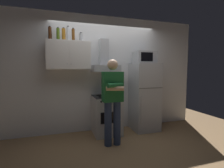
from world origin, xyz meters
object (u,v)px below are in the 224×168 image
Objects in this scene: upper_cabinet at (69,55)px; bottle_beer_brown at (73,35)px; bottle_vodka_clear at (68,34)px; bottle_liquor_amber at (64,35)px; bottle_canister_steel at (81,37)px; stove_oven at (107,115)px; microwave at (145,57)px; bottle_rum_dark at (50,34)px; refrigerator at (144,97)px; bottle_olive_oil at (58,34)px; range_hood at (105,63)px; cooking_pot at (114,94)px; person_standing at (113,99)px.

bottle_beer_brown is at bearing 2.97° from upper_cabinet.
bottle_vodka_clear is at bearing -65.41° from upper_cabinet.
upper_cabinet is 3.26× the size of bottle_liquor_amber.
stove_oven is at bearing -13.89° from bottle_canister_steel.
microwave is 2.16m from bottle_rum_dark.
bottle_vodka_clear is 1.06× the size of bottle_rum_dark.
bottle_beer_brown is (-1.64, 0.11, 0.44)m from microwave.
bottle_rum_dark is (-2.11, 0.16, 1.39)m from refrigerator.
bottle_olive_oil is 0.98× the size of bottle_liquor_amber.
bottle_canister_steel is 0.70× the size of bottle_liquor_amber.
bottle_vodka_clear is (-0.80, 0.12, 1.76)m from stove_oven.
bottle_canister_steel is 0.67× the size of bottle_rum_dark.
bottle_vodka_clear reaches higher than bottle_olive_oil.
bottle_liquor_amber reaches higher than bottle_canister_steel.
range_hood is at bearing -0.54° from bottle_canister_steel.
range_hood is 1.30m from bottle_rum_dark.
bottle_canister_steel is at bearing -2.61° from bottle_rum_dark.
stove_oven is at bearing 137.51° from cooking_pot.
microwave is 1.89m from bottle_liquor_amber.
bottle_canister_steel is (-0.48, 0.74, 1.24)m from person_standing.
range_hood is 2.72× the size of bottle_liquor_amber.
upper_cabinet is 0.81m from range_hood.
bottle_beer_brown is (-0.69, 0.00, 0.58)m from range_hood.
bottle_rum_dark is (-0.36, 0.03, 0.44)m from upper_cabinet.
refrigerator is 0.84m from cooking_pot.
microwave is (0.95, -0.11, 0.14)m from range_hood.
bottle_beer_brown is (-1.64, 0.13, 1.38)m from refrigerator.
bottle_rum_dark is (-1.11, 0.77, 1.29)m from person_standing.
bottle_vodka_clear is 0.37m from bottle_rum_dark.
bottle_canister_steel is (-1.48, 0.13, 1.34)m from refrigerator.
upper_cabinet is 0.47m from bottle_olive_oil.
range_hood is at bearing 172.45° from refrigerator.
range_hood is 2.59× the size of bottle_rum_dark.
bottle_vodka_clear reaches higher than bottle_canister_steel.
upper_cabinet is at bearing -179.91° from range_hood.
microwave is 1.68× the size of cooking_pot.
bottle_vodka_clear reaches higher than person_standing.
bottle_liquor_amber is at bearing 137.87° from person_standing.
microwave is at bearing -4.13° from bottle_liquor_amber.
bottle_beer_brown reaches higher than range_hood.
bottle_vodka_clear reaches higher than bottle_liquor_amber.
bottle_rum_dark is (-1.16, 0.03, 0.59)m from range_hood.
upper_cabinet is 3.11× the size of bottle_rum_dark.
refrigerator reaches higher than stove_oven.
range_hood is 1.16m from bottle_olive_oil.
stove_oven is at bearing -9.70° from bottle_liquor_amber.
upper_cabinet is 1.75m from microwave.
bottle_olive_oil is (-0.21, 0.01, -0.02)m from bottle_vodka_clear.
refrigerator is 0.94m from microwave.
refrigerator is 2.00m from bottle_canister_steel.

